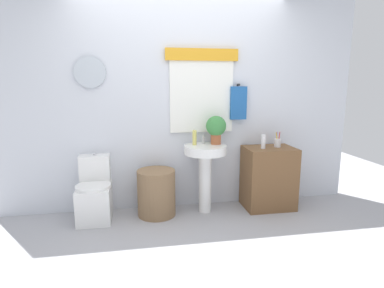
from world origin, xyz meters
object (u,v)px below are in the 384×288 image
at_px(soap_bottle, 195,138).
at_px(potted_plant, 216,127).
at_px(wooden_cabinet, 268,178).
at_px(toilet, 95,195).
at_px(pedestal_sink, 205,163).
at_px(lotion_bottle, 263,142).
at_px(laundry_hamper, 156,193).
at_px(toothbrush_cup, 277,143).

height_order(soap_bottle, potted_plant, potted_plant).
xyz_separation_m(wooden_cabinet, potted_plant, (-0.66, 0.06, 0.63)).
distance_m(toilet, potted_plant, 1.59).
height_order(pedestal_sink, lotion_bottle, lotion_bottle).
distance_m(laundry_hamper, toothbrush_cup, 1.58).
bearing_deg(lotion_bottle, toothbrush_cup, 16.09).
xyz_separation_m(toilet, lotion_bottle, (1.97, -0.07, 0.56)).
bearing_deg(toothbrush_cup, soap_bottle, 178.34).
bearing_deg(toilet, wooden_cabinet, -0.88).
relative_size(toilet, wooden_cabinet, 0.96).
relative_size(toilet, pedestal_sink, 0.90).
distance_m(laundry_hamper, lotion_bottle, 1.40).
bearing_deg(toothbrush_cup, pedestal_sink, -178.72).
bearing_deg(lotion_bottle, wooden_cabinet, 20.95).
height_order(pedestal_sink, potted_plant, potted_plant).
xyz_separation_m(pedestal_sink, toothbrush_cup, (0.91, 0.02, 0.21)).
distance_m(potted_plant, lotion_bottle, 0.59).
distance_m(toilet, soap_bottle, 1.31).
bearing_deg(potted_plant, wooden_cabinet, -5.19).
xyz_separation_m(toilet, potted_plant, (1.41, 0.03, 0.73)).
bearing_deg(potted_plant, pedestal_sink, -156.80).
xyz_separation_m(laundry_hamper, potted_plant, (0.72, 0.06, 0.74)).
distance_m(laundry_hamper, pedestal_sink, 0.67).
xyz_separation_m(toilet, pedestal_sink, (1.27, -0.03, 0.32)).
relative_size(potted_plant, lotion_bottle, 2.04).
xyz_separation_m(toilet, toothbrush_cup, (2.18, -0.01, 0.53)).
bearing_deg(toothbrush_cup, wooden_cabinet, -169.03).
distance_m(laundry_hamper, potted_plant, 1.04).
xyz_separation_m(toilet, wooden_cabinet, (2.08, -0.03, 0.10)).
bearing_deg(pedestal_sink, soap_bottle, 157.38).
bearing_deg(wooden_cabinet, toilet, 179.12).
bearing_deg(lotion_bottle, toilet, 177.91).
bearing_deg(pedestal_sink, toothbrush_cup, 1.28).
height_order(laundry_hamper, lotion_bottle, lotion_bottle).
relative_size(pedestal_sink, wooden_cabinet, 1.07).
xyz_separation_m(pedestal_sink, wooden_cabinet, (0.80, -0.00, -0.22)).
height_order(potted_plant, lotion_bottle, potted_plant).
bearing_deg(laundry_hamper, pedestal_sink, 0.00).
xyz_separation_m(laundry_hamper, wooden_cabinet, (1.38, 0.00, 0.11)).
height_order(pedestal_sink, wooden_cabinet, pedestal_sink).
bearing_deg(pedestal_sink, laundry_hamper, -180.00).
distance_m(wooden_cabinet, toothbrush_cup, 0.45).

